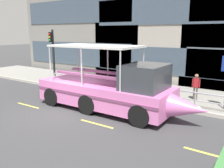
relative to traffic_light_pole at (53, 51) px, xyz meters
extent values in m
plane|color=#3D3D3F|center=(5.33, -3.88, -2.60)|extent=(120.00, 120.00, 0.00)
cube|color=gray|center=(5.33, 1.72, -2.51)|extent=(32.00, 4.80, 0.18)
cube|color=#B2ADA3|center=(5.33, -0.77, -2.51)|extent=(32.00, 0.18, 0.18)
cube|color=#DBD64C|center=(2.93, -4.63, -2.59)|extent=(1.80, 0.12, 0.01)
cube|color=#DBD64C|center=(7.73, -4.63, -2.59)|extent=(1.80, 0.12, 0.01)
cube|color=#DBD64C|center=(12.53, -4.63, -2.59)|extent=(1.80, 0.12, 0.01)
cube|color=#3D4C5B|center=(-1.91, 4.49, -0.65)|extent=(12.42, 0.06, 2.15)
cube|color=#3D4C5B|center=(-1.91, 4.49, 3.25)|extent=(12.42, 0.06, 2.15)
cube|color=#3D4C5B|center=(6.71, 4.49, -0.75)|extent=(11.29, 0.06, 2.03)
cube|color=#3D4C5B|center=(6.71, 4.49, 2.93)|extent=(11.29, 0.06, 2.03)
cylinder|color=#9EA0A8|center=(6.53, -0.43, -1.61)|extent=(12.06, 0.07, 0.07)
cylinder|color=#9EA0A8|center=(6.53, -0.43, -2.02)|extent=(12.06, 0.06, 0.06)
cylinder|color=#9EA0A8|center=(0.51, -0.43, -2.02)|extent=(0.09, 0.09, 0.80)
cylinder|color=#9EA0A8|center=(2.23, -0.43, -2.02)|extent=(0.09, 0.09, 0.80)
cylinder|color=#9EA0A8|center=(3.95, -0.43, -2.02)|extent=(0.09, 0.09, 0.80)
cylinder|color=#9EA0A8|center=(5.67, -0.43, -2.02)|extent=(0.09, 0.09, 0.80)
cylinder|color=#9EA0A8|center=(7.39, -0.43, -2.02)|extent=(0.09, 0.09, 0.80)
cylinder|color=#9EA0A8|center=(9.12, -0.43, -2.02)|extent=(0.09, 0.09, 0.80)
cylinder|color=#9EA0A8|center=(10.84, -0.43, -2.02)|extent=(0.09, 0.09, 0.80)
cylinder|color=black|center=(0.00, 0.07, -0.43)|extent=(0.16, 0.16, 3.98)
cube|color=black|center=(0.00, -0.13, 1.02)|extent=(0.24, 0.20, 0.72)
sphere|color=red|center=(0.00, -0.24, 1.24)|extent=(0.14, 0.14, 0.14)
sphere|color=gold|center=(0.00, -0.24, 1.02)|extent=(0.14, 0.14, 0.14)
sphere|color=green|center=(0.00, -0.24, 0.80)|extent=(0.14, 0.14, 0.14)
cube|color=pink|center=(6.76, -2.71, -1.76)|extent=(7.20, 2.52, 1.12)
cone|color=pink|center=(11.17, -2.71, -1.76)|extent=(1.62, 1.06, 1.06)
cylinder|color=pink|center=(3.16, -2.71, -1.76)|extent=(0.36, 1.06, 1.06)
cube|color=#783F64|center=(6.76, -3.99, -1.62)|extent=(7.20, 0.04, 0.12)
sphere|color=white|center=(11.58, -2.71, -1.71)|extent=(0.22, 0.22, 0.22)
cube|color=#33383D|center=(9.10, -2.71, -0.63)|extent=(1.80, 2.11, 1.15)
cube|color=silver|center=(6.22, -2.71, 0.68)|extent=(4.68, 2.32, 0.10)
cylinder|color=#B2B2B7|center=(8.44, -1.60, -0.29)|extent=(0.07, 0.07, 1.83)
cylinder|color=#B2B2B7|center=(8.44, -3.82, -0.29)|extent=(0.07, 0.07, 1.83)
cylinder|color=#B2B2B7|center=(6.22, -1.60, -0.29)|extent=(0.07, 0.07, 1.83)
cylinder|color=#B2B2B7|center=(6.22, -3.82, -0.29)|extent=(0.07, 0.07, 1.83)
cylinder|color=#B2B2B7|center=(4.00, -1.60, -0.29)|extent=(0.07, 0.07, 1.83)
cylinder|color=#B2B2B7|center=(4.00, -3.82, -0.29)|extent=(0.07, 0.07, 1.83)
cube|color=#783F64|center=(6.22, -2.11, -0.75)|extent=(4.31, 0.28, 0.12)
cube|color=#783F64|center=(6.22, -3.32, -0.75)|extent=(4.31, 0.28, 0.12)
cylinder|color=black|center=(9.46, -1.55, -2.10)|extent=(1.00, 0.28, 1.00)
cylinder|color=black|center=(9.46, -3.87, -2.10)|extent=(1.00, 0.28, 1.00)
cylinder|color=black|center=(6.58, -1.55, -2.10)|extent=(1.00, 0.28, 1.00)
cylinder|color=black|center=(6.58, -3.87, -2.10)|extent=(1.00, 0.28, 1.00)
cylinder|color=black|center=(4.06, -1.55, -2.10)|extent=(1.00, 0.28, 1.00)
cylinder|color=black|center=(4.06, -3.87, -2.10)|extent=(1.00, 0.28, 1.00)
cylinder|color=#47423D|center=(10.53, 1.04, -2.04)|extent=(0.09, 0.09, 0.75)
cylinder|color=#47423D|center=(10.38, 1.01, -2.04)|extent=(0.09, 0.09, 0.75)
cube|color=maroon|center=(10.46, 1.02, -1.40)|extent=(0.31, 0.22, 0.53)
cylinder|color=maroon|center=(10.64, 1.06, -1.43)|extent=(0.07, 0.07, 0.48)
cylinder|color=maroon|center=(10.27, 0.99, -1.43)|extent=(0.07, 0.07, 0.48)
sphere|color=#936B4C|center=(10.46, 1.02, -1.01)|extent=(0.21, 0.21, 0.21)
cylinder|color=#47423D|center=(6.60, 0.75, -2.04)|extent=(0.10, 0.10, 0.75)
cylinder|color=#47423D|center=(6.64, 0.61, -2.04)|extent=(0.10, 0.10, 0.75)
cube|color=#B7B2A8|center=(6.62, 0.68, -1.40)|extent=(0.23, 0.32, 0.53)
cylinder|color=#B7B2A8|center=(6.57, 0.86, -1.42)|extent=(0.07, 0.07, 0.48)
cylinder|color=#B7B2A8|center=(6.67, 0.50, -1.42)|extent=(0.07, 0.07, 0.48)
sphere|color=tan|center=(6.62, 0.68, -1.00)|extent=(0.21, 0.21, 0.21)
camera|label=1|loc=(13.86, -12.46, 1.40)|focal=38.12mm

